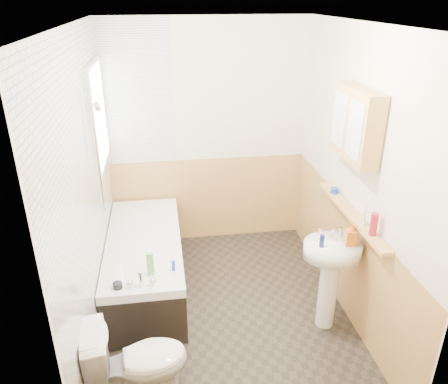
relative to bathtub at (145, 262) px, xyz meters
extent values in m
plane|color=black|center=(0.73, -0.49, -0.29)|extent=(2.80, 2.80, 0.00)
plane|color=white|center=(0.73, -0.49, 2.21)|extent=(2.80, 2.80, 0.00)
cube|color=#F0E4C6|center=(0.73, 0.92, 0.96)|extent=(2.20, 0.02, 2.50)
cube|color=#F0E4C6|center=(0.73, -1.90, 0.96)|extent=(2.20, 0.02, 2.50)
cube|color=#F0E4C6|center=(-0.38, -0.49, 0.96)|extent=(0.02, 2.80, 2.50)
cube|color=#F0E4C6|center=(1.84, -0.49, 0.96)|extent=(0.02, 2.80, 2.50)
cube|color=tan|center=(1.82, -0.49, 0.21)|extent=(0.01, 2.80, 1.00)
cube|color=tan|center=(0.73, 0.89, 0.21)|extent=(2.20, 0.01, 1.00)
cube|color=white|center=(-0.36, -0.49, 0.96)|extent=(0.01, 2.80, 2.50)
cube|color=white|center=(0.01, 0.89, 1.46)|extent=(0.75, 0.01, 1.50)
cube|color=white|center=(-0.34, 0.46, 1.36)|extent=(0.03, 0.79, 0.99)
cube|color=white|center=(-0.32, 0.46, 1.36)|extent=(0.01, 0.70, 0.90)
cube|color=white|center=(-0.32, 0.46, 1.36)|extent=(0.01, 0.04, 0.90)
cube|color=black|center=(0.00, 0.00, -0.05)|extent=(0.70, 1.71, 0.47)
cube|color=white|center=(0.00, 0.00, 0.23)|extent=(0.70, 1.71, 0.08)
cube|color=white|center=(0.00, 0.00, 0.22)|extent=(0.56, 1.57, 0.04)
cylinder|color=silver|center=(0.00, -0.76, 0.34)|extent=(0.04, 0.04, 0.14)
sphere|color=silver|center=(-0.09, -0.76, 0.31)|extent=(0.06, 0.06, 0.06)
sphere|color=silver|center=(0.09, -0.76, 0.31)|extent=(0.06, 0.06, 0.06)
cylinder|color=silver|center=(-0.32, -0.07, 1.18)|extent=(0.02, 0.02, 1.17)
cylinder|color=silver|center=(-0.32, -0.07, 0.64)|extent=(0.04, 0.04, 0.02)
cylinder|color=silver|center=(-0.32, -0.07, 1.71)|extent=(0.04, 0.04, 0.02)
cylinder|color=silver|center=(-0.27, -0.07, 1.57)|extent=(0.06, 0.08, 0.09)
imported|color=white|center=(-0.03, -1.36, 0.06)|extent=(0.76, 0.50, 0.70)
cylinder|color=white|center=(1.57, -0.78, 0.05)|extent=(0.16, 0.16, 0.68)
ellipsoid|color=white|center=(1.57, -0.78, 0.48)|extent=(0.49, 0.40, 0.13)
cylinder|color=silver|center=(1.48, -0.69, 0.59)|extent=(0.03, 0.03, 0.08)
cylinder|color=silver|center=(1.66, -0.69, 0.59)|extent=(0.03, 0.03, 0.08)
cylinder|color=silver|center=(1.57, -0.71, 0.61)|extent=(0.02, 0.11, 0.09)
cube|color=tan|center=(1.77, -0.63, 0.72)|extent=(0.10, 1.27, 0.03)
cube|color=tan|center=(1.75, -0.55, 1.47)|extent=(0.15, 0.63, 0.57)
cube|color=silver|center=(1.67, -0.71, 1.47)|extent=(0.01, 0.24, 0.42)
cube|color=silver|center=(1.67, -0.40, 1.47)|extent=(0.01, 0.24, 0.42)
cylinder|color=maroon|center=(1.77, -1.01, 0.82)|extent=(0.07, 0.07, 0.18)
cone|color=silver|center=(1.77, -0.85, 0.83)|extent=(0.05, 0.05, 0.20)
cylinder|color=#19339E|center=(1.77, -0.23, 0.76)|extent=(0.08, 0.08, 0.05)
imported|color=orange|center=(1.69, -0.83, 0.59)|extent=(0.12, 0.21, 0.09)
cylinder|color=navy|center=(1.45, -0.83, 0.60)|extent=(0.04, 0.04, 0.11)
cube|color=#59C647|center=(0.08, -0.61, 0.37)|extent=(0.06, 0.04, 0.20)
cylinder|color=black|center=(-0.19, -0.75, 0.29)|extent=(0.10, 0.10, 0.05)
cylinder|color=#19339E|center=(0.26, -0.57, 0.31)|extent=(0.04, 0.04, 0.09)
camera|label=1|loc=(0.23, -3.69, 2.40)|focal=35.00mm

